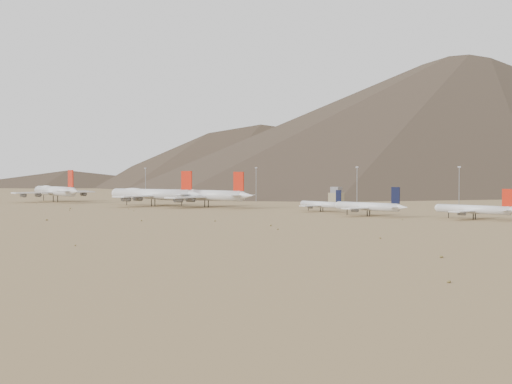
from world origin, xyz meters
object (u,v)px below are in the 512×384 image
Objects in this scene: widebody_west at (55,191)px; narrowbody_b at (369,207)px; widebody_centre at (152,194)px; narrowbody_a at (322,205)px; widebody_east at (205,195)px; control_tower at (336,197)px.

narrowbody_b is at bearing 13.57° from widebody_west.
widebody_centre is at bearing -173.38° from narrowbody_b.
narrowbody_b is (39.59, -19.39, 0.81)m from narrowbody_a.
widebody_east is at bearing -162.61° from narrowbody_a.
widebody_centre is at bearing -158.39° from narrowbody_a.
widebody_west is 2.12× the size of narrowbody_a.
control_tower is at bearing 138.01° from narrowbody_b.
narrowbody_b reaches higher than narrowbody_a.
narrowbody_b is (125.01, -18.70, -2.84)m from widebody_east.
widebody_centre is at bearing -133.24° from control_tower.
widebody_west is 141.71m from widebody_east.
widebody_west is 266.82m from narrowbody_b.
widebody_east is 93.43m from control_tower.
widebody_west is 207.99m from control_tower.
widebody_east is 126.44m from narrowbody_b.
narrowbody_a reaches higher than control_tower.
narrowbody_b is (162.80, -9.29, -3.02)m from widebody_centre.
narrowbody_b is 3.72× the size of control_tower.
widebody_west is at bearing -172.60° from narrowbody_b.
narrowbody_a is at bearing 4.69° from widebody_east.
narrowbody_a is at bearing 18.03° from widebody_west.
widebody_west reaches higher than control_tower.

